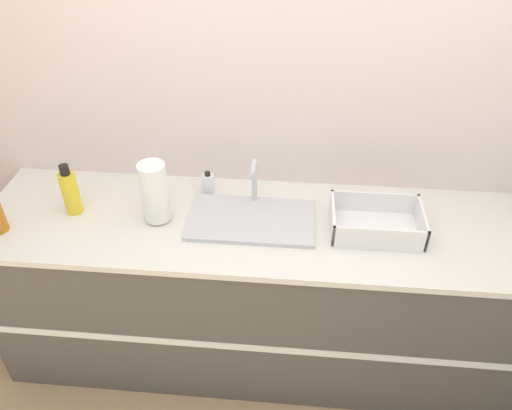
{
  "coord_description": "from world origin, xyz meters",
  "views": [
    {
      "loc": [
        0.14,
        -1.4,
        2.3
      ],
      "look_at": [
        -0.02,
        0.3,
        1.01
      ],
      "focal_mm": 35.0,
      "sensor_mm": 36.0,
      "label": 1
    }
  ],
  "objects_px": {
    "sink": "(252,218)",
    "soap_dispenser": "(208,184)",
    "dish_rack": "(376,224)",
    "bottle_yellow": "(70,192)",
    "paper_towel_roll": "(155,192)"
  },
  "relations": [
    {
      "from": "sink",
      "to": "soap_dispenser",
      "type": "xyz_separation_m",
      "value": [
        -0.23,
        0.2,
        0.04
      ]
    },
    {
      "from": "bottle_yellow",
      "to": "dish_rack",
      "type": "bearing_deg",
      "value": -0.79
    },
    {
      "from": "paper_towel_roll",
      "to": "soap_dispenser",
      "type": "distance_m",
      "value": 0.31
    },
    {
      "from": "sink",
      "to": "bottle_yellow",
      "type": "relative_size",
      "value": 2.27
    },
    {
      "from": "paper_towel_roll",
      "to": "dish_rack",
      "type": "bearing_deg",
      "value": 0.16
    },
    {
      "from": "dish_rack",
      "to": "bottle_yellow",
      "type": "bearing_deg",
      "value": 179.21
    },
    {
      "from": "sink",
      "to": "soap_dispenser",
      "type": "relative_size",
      "value": 4.71
    },
    {
      "from": "sink",
      "to": "bottle_yellow",
      "type": "height_order",
      "value": "bottle_yellow"
    },
    {
      "from": "sink",
      "to": "paper_towel_roll",
      "type": "relative_size",
      "value": 1.95
    },
    {
      "from": "sink",
      "to": "paper_towel_roll",
      "type": "height_order",
      "value": "paper_towel_roll"
    },
    {
      "from": "sink",
      "to": "bottle_yellow",
      "type": "distance_m",
      "value": 0.82
    },
    {
      "from": "paper_towel_roll",
      "to": "dish_rack",
      "type": "xyz_separation_m",
      "value": [
        0.96,
        0.0,
        -0.11
      ]
    },
    {
      "from": "bottle_yellow",
      "to": "paper_towel_roll",
      "type": "bearing_deg",
      "value": -3.09
    },
    {
      "from": "paper_towel_roll",
      "to": "dish_rack",
      "type": "distance_m",
      "value": 0.97
    },
    {
      "from": "sink",
      "to": "dish_rack",
      "type": "bearing_deg",
      "value": -2.19
    }
  ]
}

